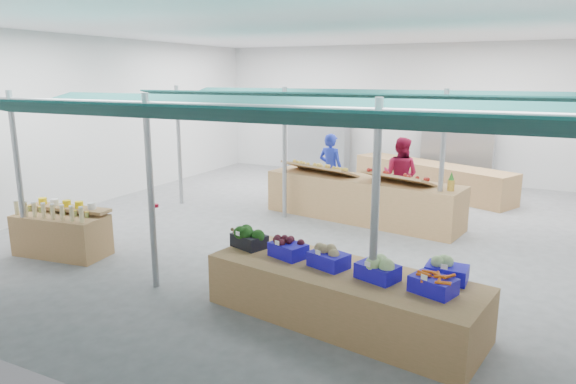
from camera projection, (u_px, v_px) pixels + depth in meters
name	position (u px, v px, depth m)	size (l,w,h in m)	color
floor	(315.00, 228.00, 11.15)	(13.00, 13.00, 0.00)	slate
hall	(341.00, 102.00, 11.82)	(13.00, 13.00, 13.00)	silver
pole_grid	(316.00, 160.00, 8.90)	(10.00, 4.60, 3.00)	gray
awnings	(317.00, 103.00, 8.68)	(9.50, 7.08, 0.30)	#0B3131
back_shelving_left	(318.00, 144.00, 17.25)	(2.00, 0.50, 2.00)	#B23F33
back_shelving_right	(457.00, 152.00, 15.30)	(2.00, 0.50, 2.00)	#B23F33
bottle_shelf	(63.00, 232.00, 9.45)	(1.78, 1.23, 1.03)	olive
veg_counter	(341.00, 296.00, 6.87)	(3.72, 1.24, 0.72)	olive
fruit_counter	(361.00, 199.00, 11.69)	(4.55, 1.08, 0.97)	olive
far_counter	(430.00, 178.00, 14.33)	(4.76, 0.95, 0.86)	olive
crate_stack	(372.00, 324.00, 6.22)	(0.50, 0.35, 0.60)	#1910B5
vendor_left	(330.00, 169.00, 13.08)	(0.66, 0.44, 1.82)	#1C2DBA
vendor_right	(400.00, 175.00, 12.30)	(0.88, 0.69, 1.82)	maroon
crate_broccoli	(249.00, 237.00, 7.67)	(0.59, 0.49, 0.35)	black
crate_beets	(288.00, 248.00, 7.27)	(0.59, 0.49, 0.29)	#1910B5
crate_celeriac	(329.00, 257.00, 6.88)	(0.59, 0.49, 0.31)	#1910B5
crate_cabbage	(378.00, 267.00, 6.46)	(0.59, 0.49, 0.35)	#1910B5
crate_carrots	(433.00, 284.00, 6.06)	(0.59, 0.49, 0.29)	#1910B5
sparrow	(235.00, 231.00, 7.65)	(0.12, 0.09, 0.11)	brown
pole_ribbon	(155.00, 207.00, 8.64)	(0.12, 0.12, 0.28)	#AB0B21
apple_heap_yellow	(319.00, 167.00, 12.08)	(2.02, 1.27, 0.27)	#997247
apple_heap_red	(398.00, 176.00, 10.94)	(1.64, 1.14, 0.27)	#997247
pineapple	(451.00, 182.00, 10.29)	(0.14, 0.14, 0.39)	#8C6019
crate_extra	(447.00, 270.00, 6.42)	(0.50, 0.40, 0.32)	#1910B5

